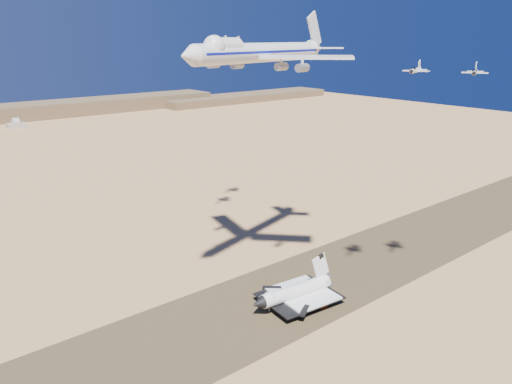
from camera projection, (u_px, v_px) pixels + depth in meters
ground at (257, 308)px, 188.52m from camera, size 1200.00×1200.00×0.00m
runway at (257, 308)px, 188.52m from camera, size 600.00×50.00×0.06m
ridgeline at (25, 114)px, 614.55m from camera, size 960.00×90.00×18.00m
shuttle at (295, 293)px, 189.74m from camera, size 37.12×25.17×18.23m
carrier_747 at (258, 53)px, 174.07m from camera, size 85.04×63.66×21.23m
crew_a at (322, 307)px, 187.18m from camera, size 0.41×0.62×1.67m
crew_b at (323, 307)px, 187.28m from camera, size 0.82×1.00×1.80m
crew_c at (326, 307)px, 187.65m from camera, size 0.91×1.14×1.74m
chase_jet_a at (415, 70)px, 157.31m from camera, size 14.70×8.70×3.78m
chase_jet_b at (475, 72)px, 162.37m from camera, size 14.79×9.29×3.86m
chase_jet_c at (219, 43)px, 224.02m from camera, size 15.40×9.15×3.97m
chase_jet_d at (231, 43)px, 244.42m from camera, size 15.10×8.65×3.82m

